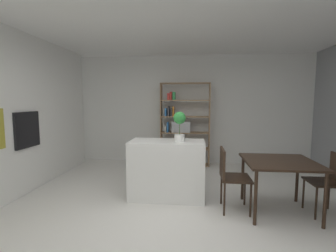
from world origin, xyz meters
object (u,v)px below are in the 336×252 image
at_px(built_in_oven, 27,130).
at_px(kitchen_island, 167,169).
at_px(open_bookshelf, 181,125).
at_px(dining_table, 280,166).
at_px(dining_chair_island_side, 229,173).
at_px(potted_plant_on_island, 180,124).
at_px(dining_chair_window_side, 331,178).

bearing_deg(built_in_oven, kitchen_island, 1.60).
distance_m(kitchen_island, open_bookshelf, 2.08).
bearing_deg(dining_table, dining_chair_island_side, 179.96).
height_order(built_in_oven, kitchen_island, built_in_oven).
xyz_separation_m(potted_plant_on_island, dining_chair_window_side, (2.09, -0.37, -0.69)).
distance_m(built_in_oven, open_bookshelf, 3.22).
xyz_separation_m(built_in_oven, potted_plant_on_island, (2.55, 0.05, 0.12)).
height_order(kitchen_island, dining_chair_island_side, kitchen_island).
distance_m(open_bookshelf, dining_table, 2.84).
distance_m(kitchen_island, potted_plant_on_island, 0.77).
bearing_deg(open_bookshelf, potted_plant_on_island, -87.63).
relative_size(built_in_oven, open_bookshelf, 0.30).
bearing_deg(dining_table, kitchen_island, 166.75).
bearing_deg(built_in_oven, potted_plant_on_island, 1.23).
distance_m(dining_chair_window_side, dining_chair_island_side, 1.36).
height_order(built_in_oven, dining_chair_window_side, built_in_oven).
xyz_separation_m(kitchen_island, dining_chair_island_side, (0.93, -0.38, 0.08)).
xyz_separation_m(open_bookshelf, dining_table, (1.50, -2.39, -0.33)).
distance_m(built_in_oven, potted_plant_on_island, 2.55).
relative_size(potted_plant_on_island, dining_chair_island_side, 0.53).
bearing_deg(dining_chair_window_side, dining_table, -91.13).
bearing_deg(kitchen_island, dining_chair_window_side, -9.36).
relative_size(kitchen_island, dining_chair_window_side, 1.40).
height_order(kitchen_island, open_bookshelf, open_bookshelf).
distance_m(potted_plant_on_island, dining_chair_island_side, 1.05).
xyz_separation_m(kitchen_island, dining_chair_window_side, (2.29, -0.38, 0.05)).
distance_m(built_in_oven, kitchen_island, 2.43).
relative_size(potted_plant_on_island, dining_table, 0.50).
bearing_deg(built_in_oven, dining_chair_window_side, -3.84).
relative_size(dining_table, dining_chair_window_side, 1.11).
xyz_separation_m(kitchen_island, dining_table, (1.61, -0.38, 0.20)).
bearing_deg(potted_plant_on_island, dining_chair_window_side, -9.94).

